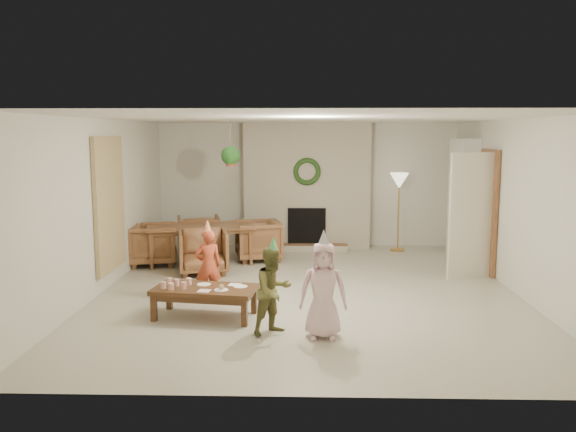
{
  "coord_description": "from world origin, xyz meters",
  "views": [
    {
      "loc": [
        -0.06,
        -8.35,
        2.3
      ],
      "look_at": [
        -0.3,
        0.4,
        1.05
      ],
      "focal_mm": 36.38,
      "sensor_mm": 36.0,
      "label": 1
    }
  ],
  "objects_px": {
    "dining_chair_left": "(153,244)",
    "coffee_table_top": "(205,289)",
    "dining_table": "(201,244)",
    "dining_chair_near": "(203,252)",
    "dining_chair_right": "(258,240)",
    "child_pink": "(323,290)",
    "dining_chair_far": "(199,235)",
    "child_red": "(208,266)",
    "child_plaid": "(273,291)"
  },
  "relations": [
    {
      "from": "dining_table",
      "to": "dining_chair_near",
      "type": "bearing_deg",
      "value": -90.0
    },
    {
      "from": "dining_chair_right",
      "to": "child_red",
      "type": "relative_size",
      "value": 0.8
    },
    {
      "from": "dining_chair_left",
      "to": "child_pink",
      "type": "distance_m",
      "value": 4.61
    },
    {
      "from": "dining_table",
      "to": "dining_chair_right",
      "type": "height_order",
      "value": "dining_chair_right"
    },
    {
      "from": "dining_chair_left",
      "to": "dining_chair_near",
      "type": "bearing_deg",
      "value": -135.0
    },
    {
      "from": "dining_chair_far",
      "to": "child_plaid",
      "type": "height_order",
      "value": "child_plaid"
    },
    {
      "from": "dining_table",
      "to": "coffee_table_top",
      "type": "relative_size",
      "value": 1.49
    },
    {
      "from": "dining_chair_near",
      "to": "coffee_table_top",
      "type": "height_order",
      "value": "dining_chair_near"
    },
    {
      "from": "coffee_table_top",
      "to": "child_plaid",
      "type": "xyz_separation_m",
      "value": [
        0.89,
        -0.56,
        0.15
      ]
    },
    {
      "from": "child_red",
      "to": "dining_chair_left",
      "type": "bearing_deg",
      "value": -79.53
    },
    {
      "from": "dining_chair_left",
      "to": "child_red",
      "type": "relative_size",
      "value": 0.8
    },
    {
      "from": "coffee_table_top",
      "to": "child_pink",
      "type": "height_order",
      "value": "child_pink"
    },
    {
      "from": "dining_chair_right",
      "to": "coffee_table_top",
      "type": "relative_size",
      "value": 0.64
    },
    {
      "from": "dining_chair_near",
      "to": "dining_chair_right",
      "type": "bearing_deg",
      "value": 38.66
    },
    {
      "from": "coffee_table_top",
      "to": "dining_chair_left",
      "type": "bearing_deg",
      "value": 123.78
    },
    {
      "from": "dining_chair_near",
      "to": "child_pink",
      "type": "height_order",
      "value": "child_pink"
    },
    {
      "from": "dining_chair_near",
      "to": "dining_table",
      "type": "bearing_deg",
      "value": 90.0
    },
    {
      "from": "coffee_table_top",
      "to": "child_plaid",
      "type": "distance_m",
      "value": 1.06
    },
    {
      "from": "dining_chair_left",
      "to": "coffee_table_top",
      "type": "distance_m",
      "value": 3.25
    },
    {
      "from": "dining_table",
      "to": "child_red",
      "type": "distance_m",
      "value": 2.47
    },
    {
      "from": "coffee_table_top",
      "to": "dining_table",
      "type": "bearing_deg",
      "value": 109.05
    },
    {
      "from": "dining_chair_far",
      "to": "child_plaid",
      "type": "distance_m",
      "value": 4.78
    },
    {
      "from": "dining_chair_far",
      "to": "dining_chair_right",
      "type": "height_order",
      "value": "same"
    },
    {
      "from": "dining_table",
      "to": "dining_chair_near",
      "type": "relative_size",
      "value": 2.34
    },
    {
      "from": "coffee_table_top",
      "to": "child_plaid",
      "type": "relative_size",
      "value": 1.24
    },
    {
      "from": "child_red",
      "to": "child_pink",
      "type": "height_order",
      "value": "child_pink"
    },
    {
      "from": "dining_chair_left",
      "to": "child_pink",
      "type": "height_order",
      "value": "child_pink"
    },
    {
      "from": "dining_chair_far",
      "to": "child_red",
      "type": "xyz_separation_m",
      "value": [
        0.71,
        -3.21,
        0.13
      ]
    },
    {
      "from": "dining_table",
      "to": "dining_chair_near",
      "type": "distance_m",
      "value": 0.83
    },
    {
      "from": "coffee_table_top",
      "to": "child_plaid",
      "type": "bearing_deg",
      "value": -24.22
    },
    {
      "from": "dining_table",
      "to": "child_red",
      "type": "xyz_separation_m",
      "value": [
        0.53,
        -2.41,
        0.17
      ]
    },
    {
      "from": "dining_chair_far",
      "to": "dining_chair_left",
      "type": "xyz_separation_m",
      "value": [
        -0.62,
        -0.99,
        0.0
      ]
    },
    {
      "from": "dining_chair_near",
      "to": "child_red",
      "type": "bearing_deg",
      "value": -90.55
    },
    {
      "from": "dining_chair_near",
      "to": "child_plaid",
      "type": "relative_size",
      "value": 0.79
    },
    {
      "from": "dining_chair_far",
      "to": "dining_chair_right",
      "type": "relative_size",
      "value": 1.0
    },
    {
      "from": "dining_chair_left",
      "to": "dining_chair_right",
      "type": "bearing_deg",
      "value": -90.0
    },
    {
      "from": "dining_table",
      "to": "child_plaid",
      "type": "height_order",
      "value": "child_plaid"
    },
    {
      "from": "dining_chair_far",
      "to": "child_pink",
      "type": "height_order",
      "value": "child_pink"
    },
    {
      "from": "dining_chair_right",
      "to": "child_pink",
      "type": "xyz_separation_m",
      "value": [
        1.05,
        -4.03,
        0.18
      ]
    },
    {
      "from": "child_plaid",
      "to": "child_pink",
      "type": "bearing_deg",
      "value": -52.42
    },
    {
      "from": "dining_chair_far",
      "to": "child_pink",
      "type": "bearing_deg",
      "value": 103.19
    },
    {
      "from": "dining_chair_right",
      "to": "child_pink",
      "type": "relative_size",
      "value": 0.73
    },
    {
      "from": "dining_chair_right",
      "to": "child_red",
      "type": "xyz_separation_m",
      "value": [
        -0.48,
        -2.63,
        0.13
      ]
    },
    {
      "from": "dining_chair_left",
      "to": "child_plaid",
      "type": "xyz_separation_m",
      "value": [
        2.29,
        -3.49,
        0.14
      ]
    },
    {
      "from": "dining_table",
      "to": "dining_chair_right",
      "type": "distance_m",
      "value": 1.03
    },
    {
      "from": "child_plaid",
      "to": "child_pink",
      "type": "distance_m",
      "value": 0.58
    },
    {
      "from": "dining_chair_left",
      "to": "child_pink",
      "type": "relative_size",
      "value": 0.73
    },
    {
      "from": "coffee_table_top",
      "to": "child_pink",
      "type": "xyz_separation_m",
      "value": [
        1.46,
        -0.69,
        0.19
      ]
    },
    {
      "from": "dining_chair_near",
      "to": "child_plaid",
      "type": "xyz_separation_m",
      "value": [
        1.3,
        -2.87,
        0.14
      ]
    },
    {
      "from": "dining_chair_near",
      "to": "child_plaid",
      "type": "distance_m",
      "value": 3.16
    }
  ]
}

